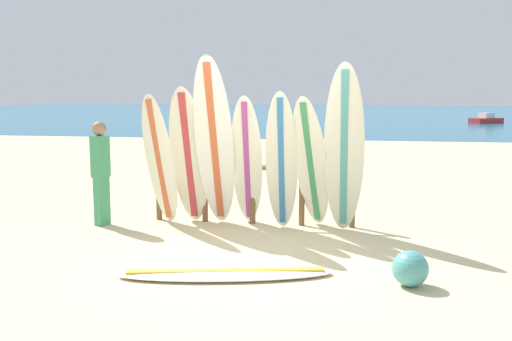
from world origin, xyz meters
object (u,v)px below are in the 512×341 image
object	(u,v)px
surfboard_leaning_far_right	(344,150)
beachgoer_standing	(101,169)
surfboard_lying_on_sand	(226,273)
surfboard_leaning_center_left	(214,144)
surfboard_leaning_center_right	(281,162)
beach_ball	(410,269)
surfboard_leaning_far_left	(160,160)
surfboard_leaning_left	(189,157)
small_boat_offshore	(486,119)
surfboard_rack	(253,183)
surfboard_leaning_center	(247,162)
surfboard_leaning_right	(311,164)

from	to	relation	value
surfboard_leaning_far_right	beachgoer_standing	distance (m)	3.66
surfboard_leaning_far_right	surfboard_lying_on_sand	bearing A→B (deg)	-120.15
surfboard_leaning_center_left	surfboard_leaning_center_right	size ratio (longest dim) A/B	1.24
surfboard_leaning_center_right	beachgoer_standing	size ratio (longest dim) A/B	1.29
beach_ball	surfboard_leaning_far_left	bearing A→B (deg)	148.67
surfboard_leaning_left	small_boat_offshore	xyz separation A→B (m)	(11.55, 32.70, -0.80)
surfboard_rack	surfboard_leaning_center	size ratio (longest dim) A/B	1.58
surfboard_leaning_left	beachgoer_standing	xyz separation A→B (m)	(-1.32, -0.22, -0.18)
surfboard_leaning_right	surfboard_leaning_far_left	bearing A→B (deg)	-178.09
surfboard_rack	surfboard_leaning_center_left	bearing A→B (deg)	-138.03
surfboard_leaning_far_left	surfboard_leaning_center_left	bearing A→B (deg)	-3.54
surfboard_leaning_center	surfboard_leaning_center_right	distance (m)	0.57
surfboard_leaning_right	surfboard_leaning_far_right	bearing A→B (deg)	-13.36
surfboard_rack	beach_ball	xyz separation A→B (m)	(2.13, -2.51, -0.44)
surfboard_leaning_center_left	beachgoer_standing	world-z (taller)	surfboard_leaning_center_left
surfboard_leaning_left	surfboard_leaning_center_left	world-z (taller)	surfboard_leaning_center_left
beachgoer_standing	beach_ball	world-z (taller)	beachgoer_standing
surfboard_leaning_center_right	beach_ball	distance (m)	2.77
surfboard_lying_on_sand	surfboard_leaning_center	bearing A→B (deg)	95.07
surfboard_rack	small_boat_offshore	xyz separation A→B (m)	(10.62, 32.41, -0.38)
beachgoer_standing	surfboard_leaning_center_left	bearing A→B (deg)	2.43
surfboard_leaning_center_right	small_boat_offshore	distance (m)	34.37
surfboard_leaning_left	beach_ball	distance (m)	3.87
surfboard_leaning_right	beachgoer_standing	distance (m)	3.18
surfboard_leaning_far_right	small_boat_offshore	world-z (taller)	surfboard_leaning_far_right
surfboard_leaning_left	surfboard_leaning_center_right	bearing A→B (deg)	-5.43
surfboard_leaning_center_right	surfboard_leaning_right	distance (m)	0.44
surfboard_leaning_left	surfboard_leaning_far_right	xyz separation A→B (m)	(2.32, -0.13, 0.16)
surfboard_leaning_far_right	beach_ball	distance (m)	2.44
surfboard_leaning_center_right	beach_ball	size ratio (longest dim) A/B	5.38
surfboard_leaning_left	surfboard_lying_on_sand	size ratio (longest dim) A/B	0.87
surfboard_leaning_far_left	surfboard_leaning_left	distance (m)	0.44
surfboard_leaning_center	surfboard_leaning_center_right	world-z (taller)	surfboard_leaning_center_right
surfboard_lying_on_sand	surfboard_leaning_center_left	bearing A→B (deg)	107.25
surfboard_leaning_left	beachgoer_standing	world-z (taller)	surfboard_leaning_left
beachgoer_standing	surfboard_rack	bearing A→B (deg)	12.86
surfboard_rack	surfboard_lying_on_sand	size ratio (longest dim) A/B	1.30
surfboard_rack	beach_ball	distance (m)	3.32
surfboard_rack	beachgoer_standing	size ratio (longest dim) A/B	1.98
surfboard_leaning_center_left	surfboard_leaning_center_right	world-z (taller)	surfboard_leaning_center_left
surfboard_leaning_center	surfboard_leaning_far_right	size ratio (longest dim) A/B	0.82
surfboard_leaning_center	surfboard_leaning_far_right	distance (m)	1.46
surfboard_leaning_center_right	surfboard_lying_on_sand	bearing A→B (deg)	-99.15
surfboard_leaning_left	surfboard_leaning_center	bearing A→B (deg)	1.94
surfboard_leaning_center_left	surfboard_leaning_center	distance (m)	0.56
surfboard_leaning_center	small_boat_offshore	size ratio (longest dim) A/B	0.80
surfboard_leaning_far_left	surfboard_leaning_center_left	world-z (taller)	surfboard_leaning_center_left
beach_ball	surfboard_lying_on_sand	bearing A→B (deg)	-179.11
surfboard_leaning_center	surfboard_leaning_right	distance (m)	0.96
surfboard_rack	surfboard_lying_on_sand	distance (m)	2.61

